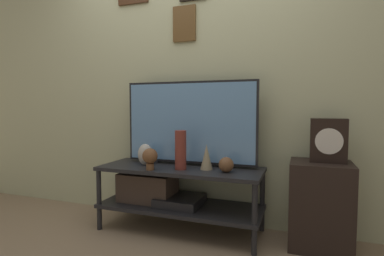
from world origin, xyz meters
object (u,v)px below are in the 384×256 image
vase_tall_ceramic (181,150)px  mantel_clock (328,141)px  vase_slim_bronze (207,157)px  vase_urn_stoneware (145,154)px  vase_round_glass (226,165)px  television (190,122)px  decorative_bust (150,157)px

vase_tall_ceramic → mantel_clock: bearing=8.2°
vase_slim_bronze → vase_urn_stoneware: bearing=-179.4°
vase_round_glass → mantel_clock: size_ratio=0.37×
television → mantel_clock: (1.08, -0.03, -0.11)m
vase_round_glass → vase_urn_stoneware: 0.72m
decorative_bust → mantel_clock: bearing=11.4°
television → vase_slim_bronze: bearing=-33.3°
vase_round_glass → vase_slim_bronze: bearing=164.4°
vase_urn_stoneware → decorative_bust: (0.13, -0.17, 0.01)m
vase_slim_bronze → vase_tall_ceramic: size_ratio=0.64×
television → vase_tall_ceramic: 0.28m
television → vase_urn_stoneware: size_ratio=6.32×
vase_round_glass → vase_slim_bronze: (-0.17, 0.05, 0.04)m
vase_urn_stoneware → decorative_bust: size_ratio=1.06×
television → vase_round_glass: bearing=-25.5°
vase_round_glass → vase_urn_stoneware: vase_urn_stoneware is taller
vase_tall_ceramic → decorative_bust: size_ratio=1.80×
vase_slim_bronze → mantel_clock: mantel_clock is taller
television → vase_round_glass: (0.36, -0.17, -0.31)m
vase_round_glass → mantel_clock: bearing=10.8°
vase_tall_ceramic → vase_slim_bronze: bearing=18.7°
vase_urn_stoneware → decorative_bust: bearing=-51.3°
decorative_bust → mantel_clock: size_ratio=0.54×
vase_tall_ceramic → decorative_bust: vase_tall_ceramic is taller
vase_tall_ceramic → mantel_clock: mantel_clock is taller
television → decorative_bust: 0.46m
vase_round_glass → vase_tall_ceramic: size_ratio=0.37×
vase_slim_bronze → mantel_clock: bearing=5.7°
mantel_clock → vase_round_glass: bearing=-169.2°
television → vase_tall_ceramic: bearing=-92.0°
vase_tall_ceramic → television: bearing=88.0°
vase_slim_bronze → decorative_bust: 0.45m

